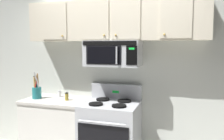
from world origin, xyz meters
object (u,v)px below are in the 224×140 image
object	(u,v)px
stove_range	(111,134)
spice_jar	(67,96)
salt_shaker	(60,94)
over_range_microwave	(113,53)
utensil_crock_teal	(37,91)

from	to	relation	value
stove_range	spice_jar	xyz separation A→B (m)	(-0.65, -0.02, 0.49)
salt_shaker	spice_jar	distance (m)	0.28
stove_range	over_range_microwave	size ratio (longest dim) A/B	1.47
stove_range	salt_shaker	distance (m)	1.01
over_range_microwave	spice_jar	size ratio (longest dim) A/B	6.64
stove_range	utensil_crock_teal	world-z (taller)	utensil_crock_teal
stove_range	over_range_microwave	distance (m)	1.11
over_range_microwave	salt_shaker	size ratio (longest dim) A/B	7.81
stove_range	spice_jar	distance (m)	0.82
stove_range	utensil_crock_teal	distance (m)	1.26
utensil_crock_teal	salt_shaker	world-z (taller)	utensil_crock_teal
stove_range	salt_shaker	world-z (taller)	stove_range
over_range_microwave	spice_jar	xyz separation A→B (m)	(-0.65, -0.14, -0.62)
stove_range	salt_shaker	bearing A→B (deg)	170.10
utensil_crock_teal	spice_jar	distance (m)	0.49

